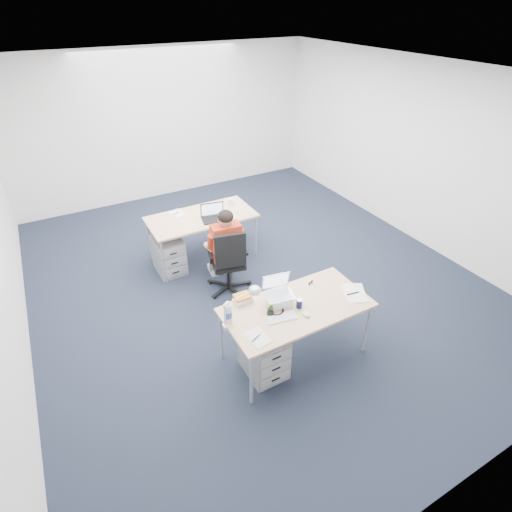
# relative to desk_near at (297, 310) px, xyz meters

# --- Properties ---
(floor) EXTENTS (7.00, 7.00, 0.00)m
(floor) POSITION_rel_desk_near_xyz_m (0.29, 1.56, -0.68)
(floor) COLOR black
(floor) RESTS_ON ground
(room) EXTENTS (6.02, 7.02, 2.80)m
(room) POSITION_rel_desk_near_xyz_m (0.29, 1.56, 1.03)
(room) COLOR silver
(room) RESTS_ON ground
(desk_near) EXTENTS (1.60, 0.80, 0.73)m
(desk_near) POSITION_rel_desk_near_xyz_m (0.00, 0.00, 0.00)
(desk_near) COLOR tan
(desk_near) RESTS_ON ground
(desk_far) EXTENTS (1.60, 0.80, 0.73)m
(desk_far) POSITION_rel_desk_near_xyz_m (-0.11, 2.43, 0.00)
(desk_far) COLOR tan
(desk_far) RESTS_ON ground
(office_chair) EXTENTS (0.76, 0.76, 1.01)m
(office_chair) POSITION_rel_desk_near_xyz_m (-0.13, 1.47, -0.40)
(office_chair) COLOR black
(office_chair) RESTS_ON ground
(seated_person) EXTENTS (0.41, 0.70, 1.23)m
(seated_person) POSITION_rel_desk_near_xyz_m (-0.11, 1.64, -0.07)
(seated_person) COLOR #B43219
(seated_person) RESTS_ON ground
(drawer_pedestal_near) EXTENTS (0.40, 0.50, 0.55)m
(drawer_pedestal_near) POSITION_rel_desk_near_xyz_m (-0.43, -0.04, -0.41)
(drawer_pedestal_near) COLOR gray
(drawer_pedestal_near) RESTS_ON ground
(drawer_pedestal_far) EXTENTS (0.40, 0.50, 0.55)m
(drawer_pedestal_far) POSITION_rel_desk_near_xyz_m (-0.71, 2.33, -0.41)
(drawer_pedestal_far) COLOR gray
(drawer_pedestal_far) RESTS_ON ground
(silver_laptop) EXTENTS (0.35, 0.29, 0.33)m
(silver_laptop) POSITION_rel_desk_near_xyz_m (-0.15, 0.12, 0.21)
(silver_laptop) COLOR silver
(silver_laptop) RESTS_ON desk_near
(wireless_keyboard) EXTENTS (0.33, 0.18, 0.02)m
(wireless_keyboard) POSITION_rel_desk_near_xyz_m (-0.24, -0.08, 0.05)
(wireless_keyboard) COLOR white
(wireless_keyboard) RESTS_ON desk_near
(computer_mouse) EXTENTS (0.07, 0.10, 0.04)m
(computer_mouse) POSITION_rel_desk_near_xyz_m (0.01, -0.17, 0.06)
(computer_mouse) COLOR white
(computer_mouse) RESTS_ON desk_near
(headphones) EXTENTS (0.27, 0.23, 0.04)m
(headphones) POSITION_rel_desk_near_xyz_m (-0.24, 0.04, 0.07)
(headphones) COLOR black
(headphones) RESTS_ON desk_near
(can_koozie) EXTENTS (0.08, 0.08, 0.11)m
(can_koozie) POSITION_rel_desk_near_xyz_m (0.01, -0.02, 0.10)
(can_koozie) COLOR #13153D
(can_koozie) RESTS_ON desk_near
(water_bottle) EXTENTS (0.11, 0.11, 0.26)m
(water_bottle) POSITION_rel_desk_near_xyz_m (-0.75, 0.14, 0.18)
(water_bottle) COLOR silver
(water_bottle) RESTS_ON desk_near
(bear_figurine) EXTENTS (0.07, 0.05, 0.13)m
(bear_figurine) POSITION_rel_desk_near_xyz_m (-0.28, 0.06, 0.11)
(bear_figurine) COLOR #1F651B
(bear_figurine) RESTS_ON desk_near
(book_stack) EXTENTS (0.23, 0.20, 0.09)m
(book_stack) POSITION_rel_desk_near_xyz_m (-0.47, 0.35, 0.09)
(book_stack) COLOR silver
(book_stack) RESTS_ON desk_near
(cordless_phone) EXTENTS (0.04, 0.03, 0.13)m
(cordless_phone) POSITION_rel_desk_near_xyz_m (-0.67, 0.30, 0.11)
(cordless_phone) COLOR black
(cordless_phone) RESTS_ON desk_near
(papers_left) EXTENTS (0.21, 0.27, 0.01)m
(papers_left) POSITION_rel_desk_near_xyz_m (-0.60, -0.21, 0.05)
(papers_left) COLOR #F3FF93
(papers_left) RESTS_ON desk_near
(papers_right) EXTENTS (0.35, 0.40, 0.01)m
(papers_right) POSITION_rel_desk_near_xyz_m (0.68, -0.13, 0.05)
(papers_right) COLOR #F3FF93
(papers_right) RESTS_ON desk_near
(sunglasses) EXTENTS (0.10, 0.07, 0.02)m
(sunglasses) POSITION_rel_desk_near_xyz_m (0.36, 0.26, 0.06)
(sunglasses) COLOR black
(sunglasses) RESTS_ON desk_near
(desk_lamp) EXTENTS (0.40, 0.21, 0.43)m
(desk_lamp) POSITION_rel_desk_near_xyz_m (-0.69, 0.06, 0.26)
(desk_lamp) COLOR silver
(desk_lamp) RESTS_ON desk_near
(dark_laptop) EXTENTS (0.40, 0.40, 0.25)m
(dark_laptop) POSITION_rel_desk_near_xyz_m (0.01, 2.22, 0.17)
(dark_laptop) COLOR black
(dark_laptop) RESTS_ON desk_far
(far_cup) EXTENTS (0.10, 0.10, 0.11)m
(far_cup) POSITION_rel_desk_near_xyz_m (0.45, 2.54, 0.10)
(far_cup) COLOR white
(far_cup) RESTS_ON desk_far
(far_papers) EXTENTS (0.23, 0.29, 0.01)m
(far_papers) POSITION_rel_desk_near_xyz_m (-0.40, 2.68, 0.05)
(far_papers) COLOR white
(far_papers) RESTS_ON desk_far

